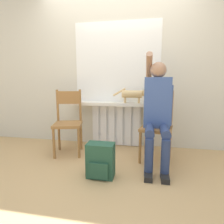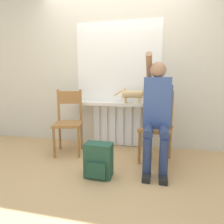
# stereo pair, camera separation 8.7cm
# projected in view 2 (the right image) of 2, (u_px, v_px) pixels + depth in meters

# --- Properties ---
(ground_plane) EXTENTS (12.00, 12.00, 0.00)m
(ground_plane) POSITION_uv_depth(u_px,v_px,m) (97.00, 178.00, 2.10)
(ground_plane) COLOR tan
(wall_with_window) EXTENTS (7.00, 0.06, 2.70)m
(wall_with_window) POSITION_uv_depth(u_px,v_px,m) (118.00, 64.00, 3.07)
(wall_with_window) COLOR beige
(wall_with_window) RESTS_ON ground_plane
(radiator) EXTENTS (0.83, 0.08, 0.69)m
(radiator) POSITION_uv_depth(u_px,v_px,m) (117.00, 125.00, 3.16)
(radiator) COLOR white
(radiator) RESTS_ON ground_plane
(windowsill) EXTENTS (1.45, 0.26, 0.05)m
(windowsill) POSITION_uv_depth(u_px,v_px,m) (116.00, 104.00, 3.02)
(windowsill) COLOR white
(windowsill) RESTS_ON radiator
(window_glass) EXTENTS (1.39, 0.01, 1.27)m
(window_glass) POSITION_uv_depth(u_px,v_px,m) (118.00, 62.00, 3.03)
(window_glass) COLOR white
(window_glass) RESTS_ON windowsill
(chair_left) EXTENTS (0.48, 0.48, 0.95)m
(chair_left) POSITION_uv_depth(u_px,v_px,m) (69.00, 121.00, 2.81)
(chair_left) COLOR #9E6B38
(chair_left) RESTS_ON ground_plane
(chair_right) EXTENTS (0.47, 0.47, 0.95)m
(chair_right) POSITION_uv_depth(u_px,v_px,m) (157.00, 125.00, 2.52)
(chair_right) COLOR #9E6B38
(chair_right) RESTS_ON ground_plane
(person) EXTENTS (0.36, 1.02, 1.45)m
(person) POSITION_uv_depth(u_px,v_px,m) (157.00, 109.00, 2.37)
(person) COLOR navy
(person) RESTS_ON ground_plane
(cat) EXTENTS (0.53, 0.11, 0.23)m
(cat) POSITION_uv_depth(u_px,v_px,m) (134.00, 94.00, 2.88)
(cat) COLOR #DBB77A
(cat) RESTS_ON windowsill
(backpack) EXTENTS (0.31, 0.21, 0.39)m
(backpack) POSITION_uv_depth(u_px,v_px,m) (99.00, 160.00, 2.11)
(backpack) COLOR #234C38
(backpack) RESTS_ON ground_plane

